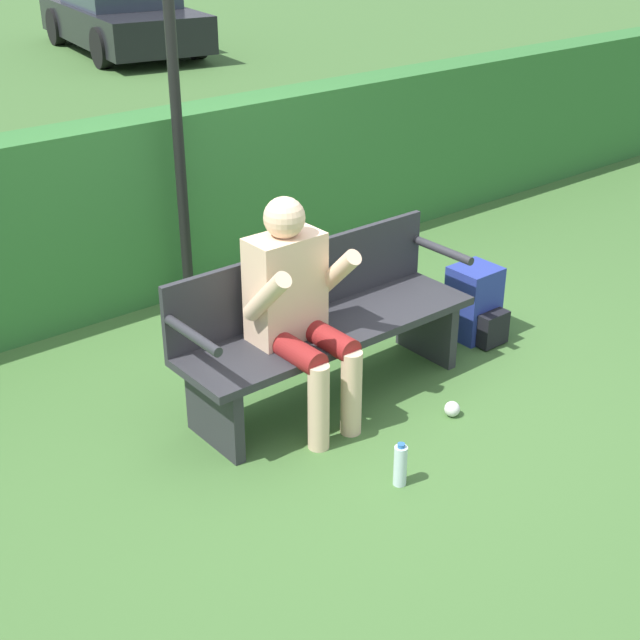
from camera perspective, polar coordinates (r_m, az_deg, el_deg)
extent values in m
plane|color=#426B33|center=(5.02, 0.61, -4.85)|extent=(40.00, 40.00, 0.00)
cube|color=#337033|center=(6.15, -10.45, 7.14)|extent=(12.00, 0.35, 1.24)
cube|color=#2D2D33|center=(4.81, 0.63, -0.58)|extent=(1.75, 0.50, 0.05)
cube|color=#2D2D33|center=(4.88, -1.10, 2.67)|extent=(1.75, 0.04, 0.39)
cube|color=#2D2D33|center=(4.54, -6.79, -5.81)|extent=(0.06, 0.45, 0.40)
cube|color=#2D2D33|center=(5.38, 6.83, -0.36)|extent=(0.06, 0.45, 0.40)
cylinder|color=#2D2D33|center=(4.27, -8.18, -0.96)|extent=(0.05, 0.45, 0.05)
cylinder|color=#2D2D33|center=(5.25, 7.83, 4.46)|extent=(0.05, 0.45, 0.05)
cube|color=beige|center=(4.57, -2.22, 2.12)|extent=(0.39, 0.22, 0.56)
sphere|color=beige|center=(4.43, -2.30, 6.56)|extent=(0.21, 0.21, 0.21)
cylinder|color=maroon|center=(4.48, -1.71, -1.97)|extent=(0.13, 0.40, 0.13)
cylinder|color=maroon|center=(4.60, 0.42, -1.16)|extent=(0.13, 0.40, 0.13)
cylinder|color=beige|center=(4.47, -0.09, -5.60)|extent=(0.11, 0.11, 0.47)
cylinder|color=beige|center=(4.59, 2.01, -4.69)|extent=(0.11, 0.11, 0.47)
cylinder|color=beige|center=(4.33, -3.43, 1.49)|extent=(0.09, 0.34, 0.34)
cylinder|color=beige|center=(4.58, 1.00, 2.95)|extent=(0.09, 0.34, 0.34)
cube|color=#283893|center=(5.64, 9.81, 1.13)|extent=(0.27, 0.26, 0.47)
cube|color=black|center=(5.59, 11.02, -0.55)|extent=(0.20, 0.09, 0.21)
cylinder|color=silver|center=(4.30, 5.16, -9.27)|extent=(0.06, 0.06, 0.21)
cylinder|color=#2D66B2|center=(4.23, 5.22, -8.00)|extent=(0.04, 0.04, 0.02)
cylinder|color=black|center=(5.74, -9.06, 11.37)|extent=(0.07, 0.07, 2.29)
cube|color=black|center=(15.82, -12.54, 18.07)|extent=(2.22, 4.20, 0.56)
cylinder|color=black|center=(16.80, -16.55, 17.55)|extent=(0.27, 0.63, 0.61)
cylinder|color=black|center=(17.26, -11.35, 18.30)|extent=(0.27, 0.63, 0.61)
cylinder|color=black|center=(14.45, -13.81, 16.56)|extent=(0.27, 0.63, 0.61)
cylinder|color=black|center=(14.97, -7.92, 17.36)|extent=(0.27, 0.63, 0.61)
sphere|color=silver|center=(4.87, 8.45, -5.65)|extent=(0.08, 0.08, 0.08)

